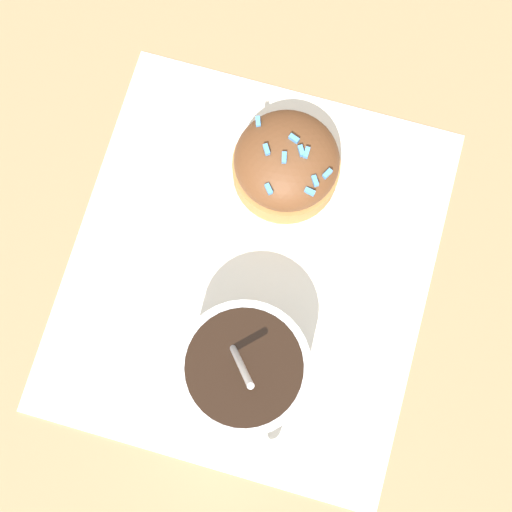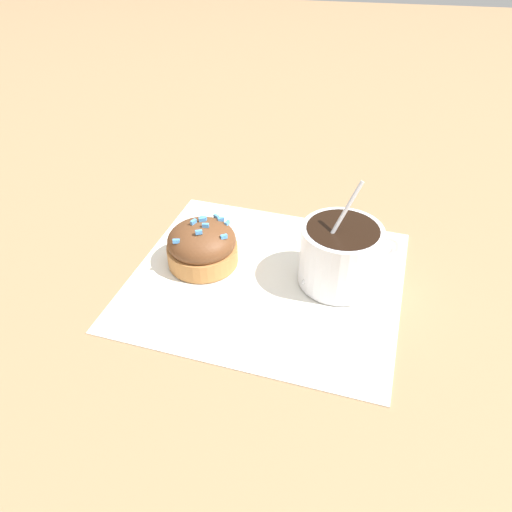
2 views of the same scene
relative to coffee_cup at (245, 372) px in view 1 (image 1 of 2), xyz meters
name	(u,v)px [view 1 (image 1 of 2)]	position (x,y,z in m)	size (l,w,h in m)	color
ground_plane	(250,268)	(0.08, 0.01, -0.04)	(3.00, 3.00, 0.00)	#93704C
paper_napkin	(250,268)	(0.08, 0.01, -0.04)	(0.31, 0.28, 0.00)	white
coffee_cup	(245,372)	(0.00, 0.00, 0.00)	(0.10, 0.08, 0.12)	white
frosted_pastry	(286,164)	(0.15, 0.00, -0.01)	(0.08, 0.08, 0.05)	#B2753D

